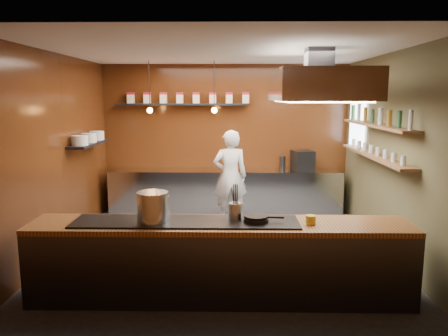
{
  "coord_description": "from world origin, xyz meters",
  "views": [
    {
      "loc": [
        0.13,
        -6.45,
        2.36
      ],
      "look_at": [
        0.0,
        0.4,
        1.23
      ],
      "focal_mm": 35.0,
      "sensor_mm": 36.0,
      "label": 1
    }
  ],
  "objects_px": {
    "espresso_machine": "(303,160)",
    "stockpot_large": "(153,207)",
    "stockpot_small": "(156,209)",
    "chef": "(230,176)",
    "extractor_hood": "(318,85)"
  },
  "relations": [
    {
      "from": "espresso_machine",
      "to": "chef",
      "type": "distance_m",
      "value": 1.59
    },
    {
      "from": "stockpot_small",
      "to": "espresso_machine",
      "type": "bearing_deg",
      "value": 59.17
    },
    {
      "from": "extractor_hood",
      "to": "espresso_machine",
      "type": "bearing_deg",
      "value": 84.6
    },
    {
      "from": "stockpot_small",
      "to": "chef",
      "type": "relative_size",
      "value": 0.18
    },
    {
      "from": "espresso_machine",
      "to": "chef",
      "type": "bearing_deg",
      "value": -171.11
    },
    {
      "from": "stockpot_large",
      "to": "stockpot_small",
      "type": "height_order",
      "value": "stockpot_large"
    },
    {
      "from": "espresso_machine",
      "to": "stockpot_small",
      "type": "bearing_deg",
      "value": -134.88
    },
    {
      "from": "stockpot_large",
      "to": "stockpot_small",
      "type": "distance_m",
      "value": 0.05
    },
    {
      "from": "stockpot_small",
      "to": "extractor_hood",
      "type": "bearing_deg",
      "value": 31.09
    },
    {
      "from": "extractor_hood",
      "to": "chef",
      "type": "height_order",
      "value": "extractor_hood"
    },
    {
      "from": "stockpot_large",
      "to": "espresso_machine",
      "type": "relative_size",
      "value": 0.92
    },
    {
      "from": "stockpot_small",
      "to": "chef",
      "type": "xyz_separation_m",
      "value": [
        0.84,
        3.21,
        -0.21
      ]
    },
    {
      "from": "espresso_machine",
      "to": "stockpot_large",
      "type": "bearing_deg",
      "value": -135.1
    },
    {
      "from": "espresso_machine",
      "to": "chef",
      "type": "relative_size",
      "value": 0.22
    },
    {
      "from": "extractor_hood",
      "to": "stockpot_small",
      "type": "xyz_separation_m",
      "value": [
        -2.04,
        -1.23,
        -1.42
      ]
    }
  ]
}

